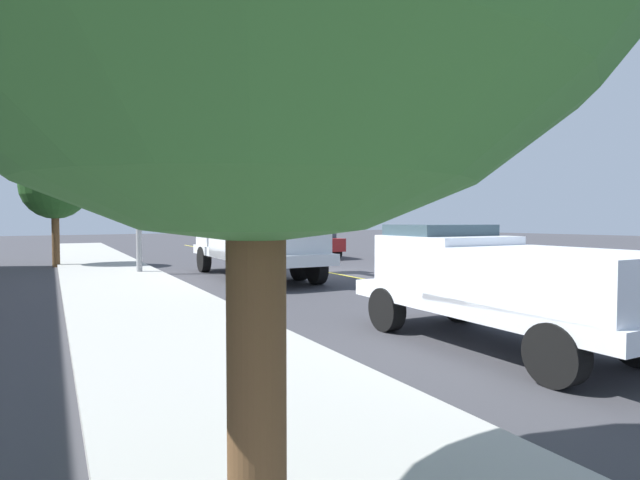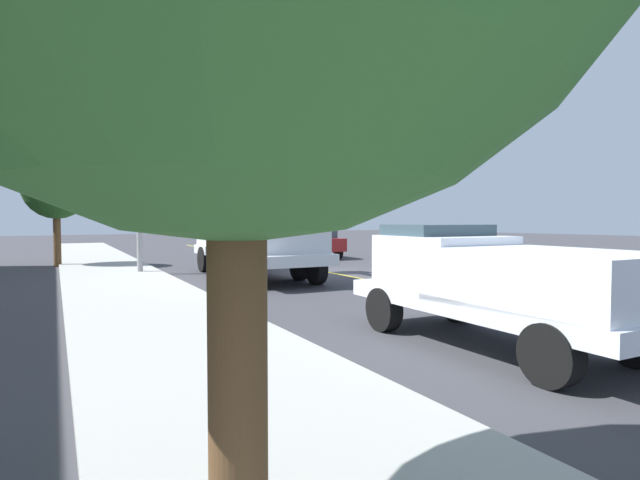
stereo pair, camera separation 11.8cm
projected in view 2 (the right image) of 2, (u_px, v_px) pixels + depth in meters
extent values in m
plane|color=#38383D|center=(330.00, 273.00, 20.34)|extent=(120.00, 120.00, 0.00)
cube|color=#9E9E99|center=(122.00, 283.00, 16.66)|extent=(59.89, 12.26, 0.12)
cube|color=yellow|center=(330.00, 273.00, 20.34)|extent=(49.50, 7.41, 0.01)
cube|color=silver|center=(255.00, 253.00, 18.65)|extent=(8.48, 3.66, 0.36)
cube|color=silver|center=(233.00, 231.00, 20.93)|extent=(2.94, 2.71, 1.60)
cube|color=#384C56|center=(231.00, 214.00, 21.08)|extent=(2.09, 2.34, 0.64)
cube|color=silver|center=(265.00, 235.00, 17.75)|extent=(5.55, 3.23, 1.80)
cube|color=white|center=(270.00, 160.00, 16.91)|extent=(1.68, 0.28, 3.25)
cube|color=white|center=(240.00, 120.00, 18.58)|extent=(2.90, 0.28, 0.55)
cube|color=white|center=(223.00, 126.00, 19.74)|extent=(0.90, 0.90, 0.90)
cube|color=yellow|center=(223.00, 110.00, 19.71)|extent=(0.36, 0.24, 0.60)
cylinder|color=black|center=(204.00, 259.00, 20.67)|extent=(1.08, 0.49, 1.04)
cylinder|color=black|center=(256.00, 257.00, 21.72)|extent=(1.08, 0.49, 1.04)
cylinder|color=black|center=(239.00, 268.00, 16.83)|extent=(1.08, 0.49, 1.04)
cylinder|color=black|center=(299.00, 266.00, 17.88)|extent=(1.08, 0.49, 1.04)
cylinder|color=black|center=(252.00, 272.00, 15.67)|extent=(1.08, 0.49, 1.04)
cylinder|color=black|center=(316.00, 269.00, 16.72)|extent=(1.08, 0.49, 1.04)
cube|color=white|center=(493.00, 303.00, 8.52)|extent=(5.85, 2.89, 0.30)
cube|color=white|center=(444.00, 265.00, 9.59)|extent=(2.27, 2.20, 1.10)
cube|color=#384C56|center=(437.00, 239.00, 9.74)|extent=(1.59, 1.94, 0.56)
cube|color=white|center=(545.00, 286.00, 7.61)|extent=(3.63, 2.56, 1.10)
cylinder|color=black|center=(384.00, 309.00, 9.73)|extent=(0.87, 0.42, 0.84)
cylinder|color=black|center=(458.00, 302.00, 10.61)|extent=(0.87, 0.42, 0.84)
cylinder|color=black|center=(551.00, 355.00, 6.46)|extent=(0.87, 0.42, 0.84)
cylinder|color=black|center=(637.00, 339.00, 7.34)|extent=(0.87, 0.42, 0.84)
cube|color=maroon|center=(311.00, 244.00, 28.44)|extent=(5.02, 2.58, 0.70)
cube|color=#384C56|center=(310.00, 233.00, 28.55)|extent=(3.66, 2.16, 0.60)
cylinder|color=black|center=(338.00, 253.00, 27.42)|extent=(0.71, 0.34, 0.68)
cylinder|color=black|center=(310.00, 254.00, 26.62)|extent=(0.71, 0.34, 0.68)
cylinder|color=black|center=(311.00, 250.00, 30.30)|extent=(0.71, 0.34, 0.68)
cylinder|color=black|center=(285.00, 250.00, 29.50)|extent=(0.71, 0.34, 0.68)
cube|color=black|center=(262.00, 267.00, 22.65)|extent=(0.40, 0.40, 0.04)
cone|color=orange|center=(262.00, 258.00, 22.64)|extent=(0.32, 0.32, 0.74)
cylinder|color=white|center=(262.00, 257.00, 22.63)|extent=(0.20, 0.20, 0.08)
cylinder|color=gray|center=(139.00, 164.00, 19.59)|extent=(0.22, 0.22, 8.59)
cube|color=gray|center=(151.00, 56.00, 16.76)|extent=(6.07, 1.04, 0.16)
cube|color=gold|center=(143.00, 84.00, 18.28)|extent=(0.20, 0.57, 1.00)
cube|color=black|center=(146.00, 85.00, 18.33)|extent=(0.24, 0.35, 0.84)
cube|color=gold|center=(149.00, 75.00, 17.08)|extent=(0.20, 0.57, 1.00)
cube|color=black|center=(152.00, 75.00, 17.13)|extent=(0.24, 0.35, 0.84)
cube|color=gold|center=(156.00, 64.00, 15.88)|extent=(0.20, 0.57, 1.00)
cube|color=black|center=(160.00, 65.00, 15.93)|extent=(0.24, 0.35, 0.84)
cube|color=gold|center=(165.00, 51.00, 14.68)|extent=(0.20, 0.57, 1.00)
cube|color=black|center=(168.00, 52.00, 14.73)|extent=(0.24, 0.35, 0.84)
cylinder|color=brown|center=(238.00, 370.00, 2.70)|extent=(0.32, 0.32, 2.71)
cylinder|color=brown|center=(57.00, 238.00, 22.82)|extent=(0.32, 0.32, 2.62)
sphere|color=#1E471C|center=(56.00, 187.00, 22.73)|extent=(2.91, 2.91, 2.91)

